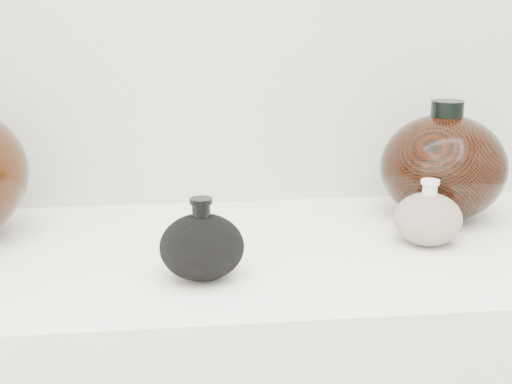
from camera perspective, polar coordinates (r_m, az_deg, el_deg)
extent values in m
cube|color=silver|center=(1.06, -0.07, -5.26)|extent=(1.20, 0.50, 0.03)
ellipsoid|color=black|center=(0.94, -4.35, -4.39)|extent=(0.14, 0.14, 0.09)
cylinder|color=black|center=(0.92, -4.41, -1.48)|extent=(0.03, 0.03, 0.03)
cylinder|color=black|center=(0.92, -4.43, -0.70)|extent=(0.04, 0.04, 0.01)
ellipsoid|color=#BDAA91|center=(1.09, 13.59, -2.11)|extent=(0.11, 0.11, 0.08)
cylinder|color=beige|center=(1.08, 13.74, 0.18)|extent=(0.02, 0.02, 0.02)
cylinder|color=beige|center=(1.08, 13.78, 0.79)|extent=(0.03, 0.03, 0.01)
ellipsoid|color=black|center=(1.22, 14.74, 1.91)|extent=(0.24, 0.24, 0.18)
cylinder|color=black|center=(1.20, 15.05, 6.29)|extent=(0.06, 0.06, 0.03)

